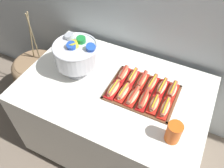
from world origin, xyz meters
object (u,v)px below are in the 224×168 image
at_px(floor_vase, 40,80).
at_px(cup_stack, 174,133).
at_px(hot_dog_8, 142,80).
at_px(hot_dog_6, 123,74).
at_px(hot_dog_3, 144,100).
at_px(hot_dog_11, 172,90).
at_px(hot_dog_9, 152,83).
at_px(hot_dog_5, 165,108).
at_px(punch_bowl, 76,54).
at_px(hot_dog_10, 162,87).
at_px(hot_dog_7, 132,77).
at_px(serving_tray, 142,93).
at_px(hot_dog_1, 123,92).
at_px(hot_dog_0, 113,89).
at_px(buffet_table, 114,116).
at_px(hot_dog_4, 154,104).
at_px(hot_dog_2, 133,96).

distance_m(floor_vase, cup_stack, 1.62).
bearing_deg(hot_dog_8, hot_dog_6, -179.98).
bearing_deg(hot_dog_3, hot_dog_11, 47.75).
distance_m(hot_dog_9, cup_stack, 0.43).
bearing_deg(hot_dog_5, punch_bowl, 173.88).
height_order(floor_vase, hot_dog_10, floor_vase).
relative_size(hot_dog_6, hot_dog_10, 0.95).
bearing_deg(hot_dog_7, hot_dog_9, 0.02).
height_order(serving_tray, hot_dog_10, hot_dog_10).
xyz_separation_m(hot_dog_1, hot_dog_11, (0.30, 0.17, 0.00)).
height_order(floor_vase, hot_dog_0, floor_vase).
bearing_deg(serving_tray, hot_dog_10, 36.28).
distance_m(hot_dog_6, hot_dog_10, 0.30).
bearing_deg(buffet_table, hot_dog_4, -7.69).
relative_size(hot_dog_6, hot_dog_8, 0.93).
bearing_deg(hot_dog_0, serving_tray, 23.77).
height_order(hot_dog_0, hot_dog_9, hot_dog_9).
xyz_separation_m(hot_dog_2, hot_dog_7, (-0.08, 0.16, 0.00)).
bearing_deg(hot_dog_10, hot_dog_7, -179.98).
relative_size(serving_tray, hot_dog_8, 2.67).
relative_size(buffet_table, serving_tray, 2.85).
relative_size(hot_dog_2, hot_dog_4, 1.14).
bearing_deg(hot_dog_1, punch_bowl, 169.44).
bearing_deg(floor_vase, hot_dog_5, -9.08).
relative_size(hot_dog_3, hot_dog_5, 1.04).
relative_size(serving_tray, hot_dog_6, 2.86).
xyz_separation_m(floor_vase, hot_dog_5, (1.35, -0.22, 0.57)).
bearing_deg(hot_dog_9, serving_tray, -114.42).
height_order(hot_dog_1, cup_stack, cup_stack).
bearing_deg(hot_dog_8, punch_bowl, -169.56).
relative_size(hot_dog_4, hot_dog_6, 0.93).
bearing_deg(cup_stack, hot_dog_3, 144.61).
bearing_deg(hot_dog_2, hot_dog_9, 65.58).
xyz_separation_m(floor_vase, punch_bowl, (0.64, -0.14, 0.71)).
bearing_deg(buffet_table, hot_dog_5, -6.23).
xyz_separation_m(hot_dog_11, cup_stack, (0.10, -0.34, 0.03)).
bearing_deg(hot_dog_7, hot_dog_3, -47.70).
bearing_deg(serving_tray, buffet_table, -169.09).
relative_size(buffet_table, hot_dog_0, 7.76).
bearing_deg(hot_dog_0, hot_dog_4, 0.02).
height_order(hot_dog_4, hot_dog_9, hot_dog_9).
distance_m(buffet_table, hot_dog_1, 0.42).
bearing_deg(floor_vase, hot_dog_2, -10.87).
height_order(hot_dog_0, hot_dog_2, hot_dog_2).
xyz_separation_m(hot_dog_3, punch_bowl, (-0.56, 0.08, 0.14)).
bearing_deg(buffet_table, hot_dog_3, -10.03).
height_order(buffet_table, hot_dog_9, hot_dog_9).
distance_m(hot_dog_3, hot_dog_9, 0.17).
distance_m(hot_dog_1, hot_dog_9, 0.22).
xyz_separation_m(floor_vase, hot_dog_7, (1.05, -0.05, 0.57)).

